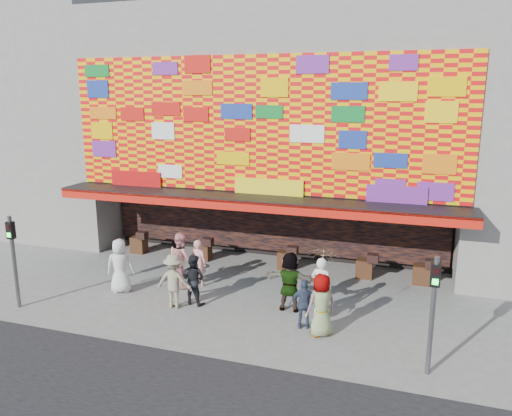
% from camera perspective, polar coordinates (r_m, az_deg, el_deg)
% --- Properties ---
extents(ground, '(90.00, 90.00, 0.00)m').
position_cam_1_polar(ground, '(15.86, -4.54, -11.96)').
color(ground, slate).
rests_on(ground, ground).
extents(shop_building, '(15.20, 9.40, 10.00)m').
position_cam_1_polar(shop_building, '(22.17, 3.49, 9.27)').
color(shop_building, gray).
rests_on(shop_building, ground).
extents(neighbor_left, '(11.00, 8.00, 12.00)m').
position_cam_1_polar(neighbor_left, '(28.26, -23.48, 10.61)').
color(neighbor_left, gray).
rests_on(neighbor_left, ground).
extents(signal_left, '(0.22, 0.20, 3.00)m').
position_cam_1_polar(signal_left, '(17.35, -26.01, -4.49)').
color(signal_left, '#59595B').
rests_on(signal_left, ground).
extents(signal_right, '(0.22, 0.20, 3.00)m').
position_cam_1_polar(signal_right, '(12.69, 19.60, -10.16)').
color(signal_right, '#59595B').
rests_on(signal_right, ground).
extents(ped_a, '(1.07, 0.89, 1.88)m').
position_cam_1_polar(ped_a, '(17.71, -15.27, -6.38)').
color(ped_a, silver).
rests_on(ped_a, ground).
extents(ped_b, '(0.69, 0.53, 1.69)m').
position_cam_1_polar(ped_b, '(17.80, -6.57, -6.22)').
color(ped_b, pink).
rests_on(ped_b, ground).
extents(ped_c, '(0.88, 0.73, 1.66)m').
position_cam_1_polar(ped_c, '(16.34, -7.18, -8.09)').
color(ped_c, black).
rests_on(ped_c, ground).
extents(ped_d, '(1.20, 0.77, 1.76)m').
position_cam_1_polar(ped_d, '(16.14, -9.34, -8.23)').
color(ped_d, gray).
rests_on(ped_d, ground).
extents(ped_e, '(0.94, 0.60, 1.49)m').
position_cam_1_polar(ped_e, '(14.71, 5.56, -10.86)').
color(ped_e, '#33405A').
rests_on(ped_e, ground).
extents(ped_f, '(1.76, 0.56, 1.89)m').
position_cam_1_polar(ped_f, '(15.75, 3.90, -8.38)').
color(ped_f, gray).
rests_on(ped_f, ground).
extents(ped_g, '(1.05, 1.02, 1.82)m').
position_cam_1_polar(ped_g, '(14.29, 7.47, -10.95)').
color(ped_g, gray).
rests_on(ped_g, ground).
extents(ped_h, '(0.77, 0.60, 1.85)m').
position_cam_1_polar(ped_h, '(15.52, 7.44, -8.89)').
color(ped_h, white).
rests_on(ped_h, ground).
extents(ped_i, '(1.20, 1.17, 1.95)m').
position_cam_1_polar(ped_i, '(17.81, -8.54, -5.83)').
color(ped_i, pink).
rests_on(ped_i, ground).
extents(parasol, '(1.20, 1.21, 1.79)m').
position_cam_1_polar(parasol, '(13.85, 7.62, -6.37)').
color(parasol, beige).
rests_on(parasol, ground).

